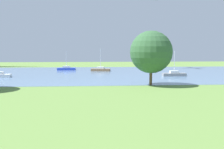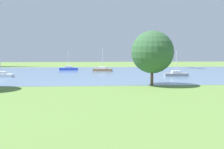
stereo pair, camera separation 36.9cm
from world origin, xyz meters
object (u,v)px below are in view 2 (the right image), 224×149
(sailboat_gray, at_px, (176,74))
(tree_mid_shore, at_px, (152,52))
(sailboat_blue, at_px, (69,68))
(sailboat_brown, at_px, (103,69))
(sailboat_white, at_px, (1,75))

(sailboat_gray, xyz_separation_m, tree_mid_shore, (-7.82, -12.65, 4.68))
(sailboat_blue, relative_size, sailboat_brown, 0.88)
(sailboat_blue, bearing_deg, sailboat_brown, -22.09)
(sailboat_white, bearing_deg, tree_mid_shore, -25.07)
(sailboat_white, bearing_deg, sailboat_gray, -0.50)
(sailboat_blue, distance_m, sailboat_white, 19.85)
(sailboat_white, xyz_separation_m, tree_mid_shore, (27.72, -12.96, 4.66))
(sailboat_brown, relative_size, tree_mid_shore, 0.70)
(sailboat_gray, bearing_deg, sailboat_white, 179.50)
(sailboat_blue, bearing_deg, tree_mid_shore, -61.06)
(sailboat_gray, relative_size, tree_mid_shore, 0.62)
(sailboat_gray, distance_m, sailboat_white, 35.54)
(sailboat_blue, xyz_separation_m, sailboat_brown, (8.95, -3.63, 0.01))
(sailboat_brown, bearing_deg, sailboat_blue, 157.91)
(sailboat_blue, height_order, sailboat_gray, sailboat_gray)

